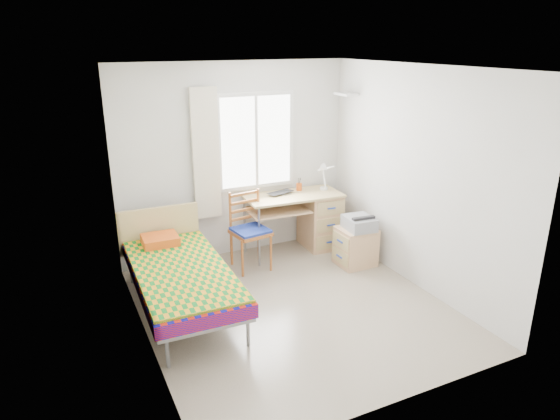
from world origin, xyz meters
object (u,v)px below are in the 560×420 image
Objects in this scene: bed at (179,272)px; printer at (359,223)px; cabinet at (355,246)px; desk at (315,217)px; chair at (249,226)px.

printer is at bearing 3.51° from bed.
bed is at bearing -177.37° from cabinet.
desk is at bearing 23.32° from bed.
cabinet is (0.18, -0.76, -0.19)m from desk.
bed is 1.55× the size of desk.
cabinet is at bearing 4.38° from bed.
bed is 2.38m from desk.
bed is at bearing -172.61° from printer.
printer is at bearing -32.86° from chair.
chair is 2.36× the size of printer.
desk reaches higher than printer.
cabinet is at bearing 118.70° from printer.
bed is 2.08× the size of chair.
bed is 4.12× the size of cabinet.
cabinet is (2.39, 0.12, -0.18)m from bed.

